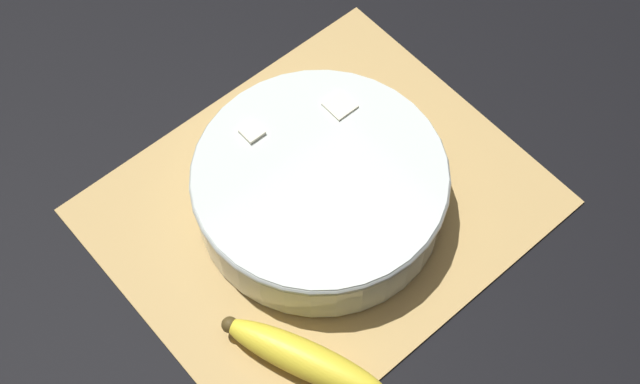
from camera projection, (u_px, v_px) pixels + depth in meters
ground_plane at (320, 207)px, 1.00m from camera, size 6.00×6.00×0.00m
bamboo_mat_center at (320, 206)px, 0.99m from camera, size 0.45×0.38×0.01m
fruit_salad_bowl at (320, 187)px, 0.96m from camera, size 0.28×0.28×0.07m
whole_banana at (304, 359)px, 0.88m from camera, size 0.11×0.18×0.04m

